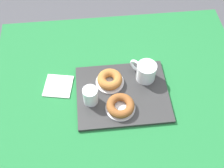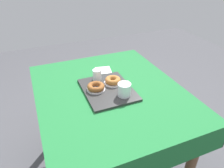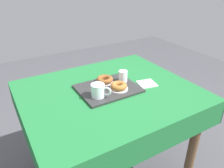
{
  "view_description": "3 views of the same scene",
  "coord_description": "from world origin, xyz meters",
  "views": [
    {
      "loc": [
        0.11,
        0.66,
        1.78
      ],
      "look_at": [
        0.04,
        -0.02,
        0.79
      ],
      "focal_mm": 46.07,
      "sensor_mm": 36.0,
      "label": 1
    },
    {
      "loc": [
        -1.06,
        0.42,
        1.52
      ],
      "look_at": [
        0.03,
        -0.03,
        0.79
      ],
      "focal_mm": 33.43,
      "sensor_mm": 36.0,
      "label": 2
    },
    {
      "loc": [
        -0.61,
        -1.08,
        1.46
      ],
      "look_at": [
        0.02,
        -0.0,
        0.81
      ],
      "focal_mm": 35.04,
      "sensor_mm": 36.0,
      "label": 3
    }
  ],
  "objects": [
    {
      "name": "dining_table",
      "position": [
        0.0,
        0.0,
        0.64
      ],
      "size": [
        1.1,
        0.93,
        0.76
      ],
      "color": "#1E6B33",
      "rests_on": "ground"
    },
    {
      "name": "serving_tray",
      "position": [
        -0.0,
        0.01,
        0.77
      ],
      "size": [
        0.38,
        0.31,
        0.01
      ],
      "primitive_type": "cube",
      "color": "#2D2D2D",
      "rests_on": "dining_table"
    },
    {
      "name": "tea_mug_left",
      "position": [
        -0.11,
        -0.06,
        0.82
      ],
      "size": [
        0.1,
        0.1,
        0.08
      ],
      "color": "white",
      "rests_on": "serving_tray"
    },
    {
      "name": "water_glass_near",
      "position": [
        0.13,
        0.04,
        0.81
      ],
      "size": [
        0.06,
        0.06,
        0.08
      ],
      "color": "white",
      "rests_on": "serving_tray"
    },
    {
      "name": "donut_plate_left",
      "position": [
        0.02,
        0.09,
        0.78
      ],
      "size": [
        0.12,
        0.12,
        0.01
      ],
      "primitive_type": "cylinder",
      "color": "silver",
      "rests_on": "serving_tray"
    },
    {
      "name": "sugar_donut_left",
      "position": [
        0.02,
        0.09,
        0.8
      ],
      "size": [
        0.11,
        0.11,
        0.03
      ],
      "primitive_type": "torus",
      "color": "brown",
      "rests_on": "donut_plate_left"
    },
    {
      "name": "donut_plate_right",
      "position": [
        0.05,
        -0.04,
        0.78
      ],
      "size": [
        0.12,
        0.12,
        0.01
      ],
      "primitive_type": "cylinder",
      "color": "silver",
      "rests_on": "serving_tray"
    },
    {
      "name": "sugar_donut_right",
      "position": [
        0.05,
        -0.04,
        0.8
      ],
      "size": [
        0.11,
        0.11,
        0.04
      ],
      "primitive_type": "torus",
      "color": "#A3662D",
      "rests_on": "donut_plate_right"
    },
    {
      "name": "paper_napkin",
      "position": [
        0.27,
        -0.06,
        0.77
      ],
      "size": [
        0.14,
        0.13,
        0.01
      ],
      "primitive_type": "cube",
      "rotation": [
        0.0,
        0.0,
        -0.2
      ],
      "color": "white",
      "rests_on": "dining_table"
    }
  ]
}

